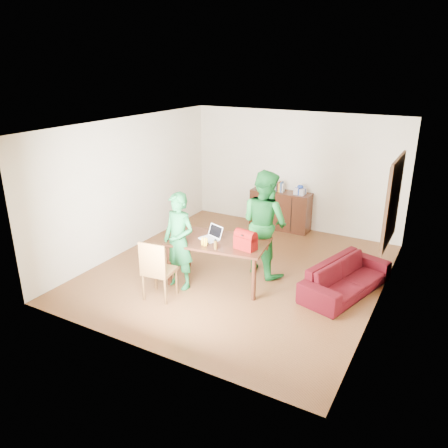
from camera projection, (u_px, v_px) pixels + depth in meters
The scene contains 10 objects.
room at pixel (243, 203), 7.86m from camera, with size 5.20×5.70×2.90m.
table at pixel (218, 246), 7.58m from camera, with size 1.82×1.20×0.79m.
chair at pixel (159, 281), 7.20m from camera, with size 0.52×0.50×1.03m.
person_near at pixel (179, 241), 7.38m from camera, with size 0.62×0.41×1.69m, color #145B29.
person_far at pixel (265, 223), 7.86m from camera, with size 0.94×0.74×1.94m, color #166525.
laptop at pixel (209, 237), 7.57m from camera, with size 0.39×0.33×0.23m.
bananas at pixel (204, 244), 7.31m from camera, with size 0.16×0.10×0.06m, color gold, non-canonical shape.
bottle at pixel (216, 244), 7.18m from camera, with size 0.06×0.06×0.17m, color #563913.
red_bag at pixel (246, 241), 7.16m from camera, with size 0.35×0.21×0.26m, color maroon.
sofa at pixel (346, 277), 7.38m from camera, with size 1.86×0.73×0.54m, color #40080F.
Camera 1 is at (3.35, -6.59, 3.68)m, focal length 35.00 mm.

